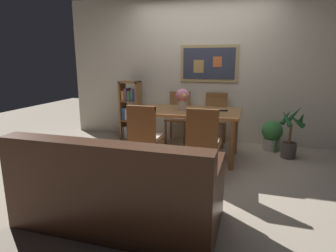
{
  "coord_description": "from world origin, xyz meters",
  "views": [
    {
      "loc": [
        0.91,
        -3.73,
        1.46
      ],
      "look_at": [
        -0.1,
        -0.39,
        0.65
      ],
      "focal_mm": 30.27,
      "sensor_mm": 36.0,
      "label": 1
    }
  ],
  "objects_px": {
    "tv_remote": "(222,110)",
    "dining_chair_far_right": "(215,114)",
    "dining_chair_far_left": "(179,113)",
    "flower_vase": "(182,97)",
    "bookshelf": "(131,111)",
    "potted_ivy": "(272,134)",
    "leather_couch": "(117,191)",
    "dining_table": "(187,116)",
    "dining_chair_near_right": "(203,138)",
    "potted_palm": "(290,136)",
    "dining_chair_near_left": "(144,133)"
  },
  "relations": [
    {
      "from": "dining_chair_far_left",
      "to": "tv_remote",
      "type": "distance_m",
      "value": 1.13
    },
    {
      "from": "tv_remote",
      "to": "dining_chair_far_right",
      "type": "bearing_deg",
      "value": 104.41
    },
    {
      "from": "dining_table",
      "to": "dining_chair_far_right",
      "type": "relative_size",
      "value": 1.73
    },
    {
      "from": "dining_chair_near_left",
      "to": "dining_chair_far_right",
      "type": "bearing_deg",
      "value": 65.52
    },
    {
      "from": "potted_palm",
      "to": "dining_chair_near_left",
      "type": "bearing_deg",
      "value": -148.9
    },
    {
      "from": "flower_vase",
      "to": "tv_remote",
      "type": "distance_m",
      "value": 0.62
    },
    {
      "from": "dining_chair_near_left",
      "to": "bookshelf",
      "type": "xyz_separation_m",
      "value": [
        -0.86,
        1.48,
        -0.0
      ]
    },
    {
      "from": "leather_couch",
      "to": "potted_palm",
      "type": "height_order",
      "value": "leather_couch"
    },
    {
      "from": "dining_chair_near_right",
      "to": "potted_ivy",
      "type": "bearing_deg",
      "value": 59.29
    },
    {
      "from": "dining_chair_far_right",
      "to": "bookshelf",
      "type": "xyz_separation_m",
      "value": [
        -1.57,
        -0.09,
        -0.0
      ]
    },
    {
      "from": "dining_chair_far_right",
      "to": "potted_palm",
      "type": "relative_size",
      "value": 1.13
    },
    {
      "from": "dining_chair_far_left",
      "to": "leather_couch",
      "type": "distance_m",
      "value": 2.79
    },
    {
      "from": "dining_chair_far_left",
      "to": "bookshelf",
      "type": "height_order",
      "value": "bookshelf"
    },
    {
      "from": "dining_table",
      "to": "dining_chair_near_right",
      "type": "relative_size",
      "value": 1.73
    },
    {
      "from": "dining_chair_far_left",
      "to": "leather_couch",
      "type": "relative_size",
      "value": 0.51
    },
    {
      "from": "dining_table",
      "to": "potted_ivy",
      "type": "distance_m",
      "value": 1.52
    },
    {
      "from": "dining_chair_near_right",
      "to": "dining_chair_near_left",
      "type": "bearing_deg",
      "value": 178.94
    },
    {
      "from": "dining_table",
      "to": "bookshelf",
      "type": "xyz_separation_m",
      "value": [
        -1.25,
        0.71,
        -0.11
      ]
    },
    {
      "from": "dining_chair_far_right",
      "to": "leather_couch",
      "type": "bearing_deg",
      "value": -100.29
    },
    {
      "from": "bookshelf",
      "to": "potted_ivy",
      "type": "distance_m",
      "value": 2.54
    },
    {
      "from": "dining_chair_far_left",
      "to": "potted_palm",
      "type": "bearing_deg",
      "value": -12.01
    },
    {
      "from": "dining_table",
      "to": "potted_palm",
      "type": "distance_m",
      "value": 1.6
    },
    {
      "from": "dining_table",
      "to": "tv_remote",
      "type": "xyz_separation_m",
      "value": [
        0.51,
        0.07,
        0.1
      ]
    },
    {
      "from": "dining_chair_far_right",
      "to": "dining_chair_far_left",
      "type": "bearing_deg",
      "value": -177.72
    },
    {
      "from": "dining_chair_near_left",
      "to": "potted_palm",
      "type": "bearing_deg",
      "value": 31.1
    },
    {
      "from": "bookshelf",
      "to": "leather_couch",
      "type": "bearing_deg",
      "value": -68.51
    },
    {
      "from": "dining_table",
      "to": "dining_chair_far_left",
      "type": "bearing_deg",
      "value": 113.22
    },
    {
      "from": "dining_chair_near_left",
      "to": "flower_vase",
      "type": "height_order",
      "value": "flower_vase"
    },
    {
      "from": "dining_chair_far_right",
      "to": "flower_vase",
      "type": "height_order",
      "value": "flower_vase"
    },
    {
      "from": "leather_couch",
      "to": "dining_chair_near_left",
      "type": "bearing_deg",
      "value": 99.67
    },
    {
      "from": "potted_ivy",
      "to": "dining_table",
      "type": "bearing_deg",
      "value": -150.53
    },
    {
      "from": "dining_chair_near_right",
      "to": "tv_remote",
      "type": "height_order",
      "value": "dining_chair_near_right"
    },
    {
      "from": "dining_chair_far_left",
      "to": "potted_palm",
      "type": "height_order",
      "value": "dining_chair_far_left"
    },
    {
      "from": "potted_ivy",
      "to": "tv_remote",
      "type": "height_order",
      "value": "tv_remote"
    },
    {
      "from": "leather_couch",
      "to": "dining_table",
      "type": "bearing_deg",
      "value": 84.7
    },
    {
      "from": "dining_chair_near_right",
      "to": "potted_palm",
      "type": "relative_size",
      "value": 1.13
    },
    {
      "from": "dining_chair_near_right",
      "to": "tv_remote",
      "type": "bearing_deg",
      "value": 81.37
    },
    {
      "from": "dining_chair_near_left",
      "to": "tv_remote",
      "type": "xyz_separation_m",
      "value": [
        0.91,
        0.84,
        0.21
      ]
    },
    {
      "from": "dining_chair_far_right",
      "to": "flower_vase",
      "type": "bearing_deg",
      "value": -117.48
    },
    {
      "from": "dining_chair_far_left",
      "to": "bookshelf",
      "type": "relative_size",
      "value": 0.83
    },
    {
      "from": "dining_chair_far_right",
      "to": "dining_chair_near_left",
      "type": "height_order",
      "value": "same"
    },
    {
      "from": "dining_chair_far_right",
      "to": "flower_vase",
      "type": "xyz_separation_m",
      "value": [
        -0.41,
        -0.78,
        0.38
      ]
    },
    {
      "from": "dining_table",
      "to": "leather_couch",
      "type": "height_order",
      "value": "leather_couch"
    },
    {
      "from": "dining_table",
      "to": "dining_chair_far_right",
      "type": "xyz_separation_m",
      "value": [
        0.32,
        0.81,
        -0.1
      ]
    },
    {
      "from": "leather_couch",
      "to": "potted_ivy",
      "type": "relative_size",
      "value": 3.41
    },
    {
      "from": "dining_chair_far_left",
      "to": "flower_vase",
      "type": "distance_m",
      "value": 0.88
    },
    {
      "from": "dining_table",
      "to": "dining_chair_far_left",
      "type": "relative_size",
      "value": 1.73
    },
    {
      "from": "dining_chair_near_left",
      "to": "flower_vase",
      "type": "relative_size",
      "value": 2.87
    },
    {
      "from": "potted_ivy",
      "to": "potted_palm",
      "type": "xyz_separation_m",
      "value": [
        0.24,
        -0.34,
        0.08
      ]
    },
    {
      "from": "flower_vase",
      "to": "dining_chair_near_right",
      "type": "bearing_deg",
      "value": -60.05
    }
  ]
}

